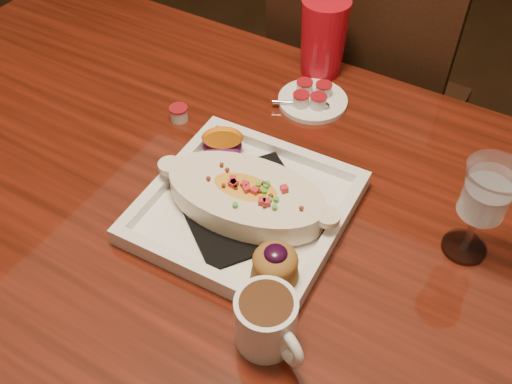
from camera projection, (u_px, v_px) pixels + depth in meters
The scene contains 8 objects.
table at pixel (220, 246), 0.94m from camera, with size 1.50×0.90×0.75m.
chair_far at pixel (361, 109), 1.42m from camera, with size 0.42×0.42×0.93m.
plate at pixel (247, 205), 0.83m from camera, with size 0.30×0.30×0.08m.
coffee_mug at pixel (267, 321), 0.69m from camera, with size 0.11×0.08×0.08m.
goblet at pixel (486, 197), 0.74m from camera, with size 0.08×0.08×0.16m.
saucer at pixel (311, 99), 1.04m from camera, with size 0.13×0.13×0.09m.
creamer_loose at pixel (179, 113), 1.00m from camera, with size 0.03×0.03×0.03m.
red_tumbler at pixel (323, 37), 1.06m from camera, with size 0.09×0.09×0.15m, color red.
Camera 1 is at (0.35, -0.47, 1.40)m, focal length 40.00 mm.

